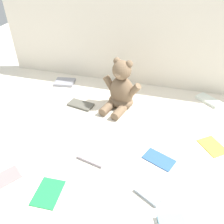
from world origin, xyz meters
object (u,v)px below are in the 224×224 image
(book_case_3, at_px, (81,105))
(book_case_5, at_px, (154,189))
(teddy_bear, at_px, (121,90))
(book_case_8, at_px, (48,192))
(book_case_7, at_px, (159,159))
(book_case_6, at_px, (213,146))
(book_case_0, at_px, (209,100))
(book_case_2, at_px, (94,156))
(book_case_9, at_px, (65,82))
(book_case_1, at_px, (7,176))

(book_case_3, xyz_separation_m, book_case_5, (0.46, -0.44, -0.00))
(teddy_bear, relative_size, book_case_8, 2.23)
(book_case_7, bearing_deg, book_case_3, -98.60)
(book_case_6, bearing_deg, book_case_0, -127.41)
(book_case_2, height_order, book_case_9, book_case_9)
(book_case_1, distance_m, book_case_5, 0.56)
(book_case_2, distance_m, book_case_7, 0.27)
(book_case_2, bearing_deg, book_case_9, -132.04)
(book_case_2, xyz_separation_m, book_case_7, (0.27, 0.06, -0.00))
(teddy_bear, relative_size, book_case_7, 2.14)
(book_case_1, bearing_deg, teddy_bear, 96.90)
(book_case_3, bearing_deg, book_case_6, -91.33)
(book_case_2, xyz_separation_m, book_case_9, (-0.39, 0.55, 0.00))
(book_case_5, bearing_deg, book_case_1, 37.90)
(teddy_bear, bearing_deg, book_case_1, -102.97)
(teddy_bear, height_order, book_case_2, teddy_bear)
(book_case_1, xyz_separation_m, book_case_8, (0.19, -0.02, 0.00))
(book_case_5, bearing_deg, book_case_3, -15.12)
(book_case_7, xyz_separation_m, book_case_8, (-0.37, -0.27, -0.00))
(book_case_8, bearing_deg, book_case_2, 60.70)
(book_case_2, relative_size, book_case_3, 0.86)
(book_case_5, xyz_separation_m, book_case_6, (0.22, 0.29, -0.00))
(teddy_bear, bearing_deg, book_case_6, -8.30)
(book_case_6, distance_m, book_case_8, 0.72)
(book_case_8, bearing_deg, book_case_5, 14.42)
(book_case_6, height_order, book_case_7, book_case_7)
(book_case_5, bearing_deg, book_case_0, -80.38)
(book_case_0, distance_m, book_case_7, 0.56)
(teddy_bear, xyz_separation_m, book_case_6, (0.47, -0.20, -0.10))
(book_case_8, bearing_deg, book_case_9, 107.37)
(book_case_1, height_order, book_case_9, book_case_9)
(book_case_9, bearing_deg, book_case_1, -0.72)
(book_case_5, height_order, book_case_9, book_case_9)
(book_case_3, relative_size, book_case_9, 1.14)
(book_case_3, relative_size, book_case_6, 1.20)
(book_case_1, height_order, book_case_2, book_case_2)
(book_case_0, bearing_deg, book_case_3, 149.25)
(book_case_0, bearing_deg, book_case_7, -162.96)
(book_case_0, xyz_separation_m, book_case_8, (-0.60, -0.79, -0.00))
(book_case_1, bearing_deg, book_case_7, 58.41)
(teddy_bear, height_order, book_case_7, teddy_bear)
(book_case_9, bearing_deg, book_case_5, 37.23)
(book_case_6, bearing_deg, book_case_3, -48.78)
(book_case_3, xyz_separation_m, book_case_8, (0.09, -0.55, -0.00))
(book_case_7, bearing_deg, book_case_9, -103.92)
(book_case_0, xyz_separation_m, book_case_2, (-0.49, -0.58, -0.00))
(book_case_6, xyz_separation_m, book_case_7, (-0.22, -0.14, 0.00))
(book_case_6, height_order, book_case_9, book_case_9)
(book_case_0, relative_size, book_case_2, 1.14)
(book_case_6, bearing_deg, book_case_1, -10.62)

